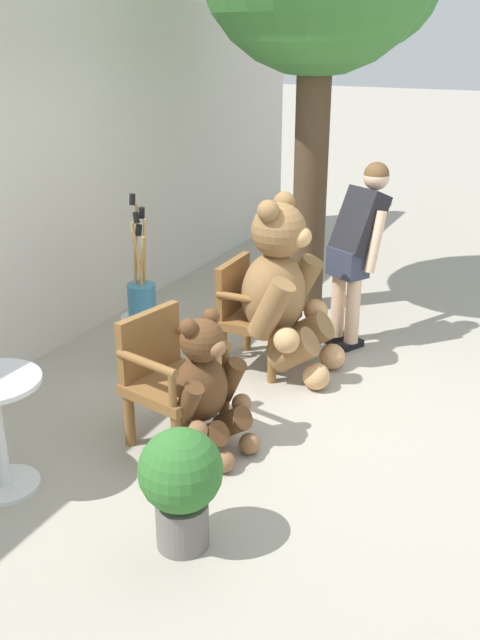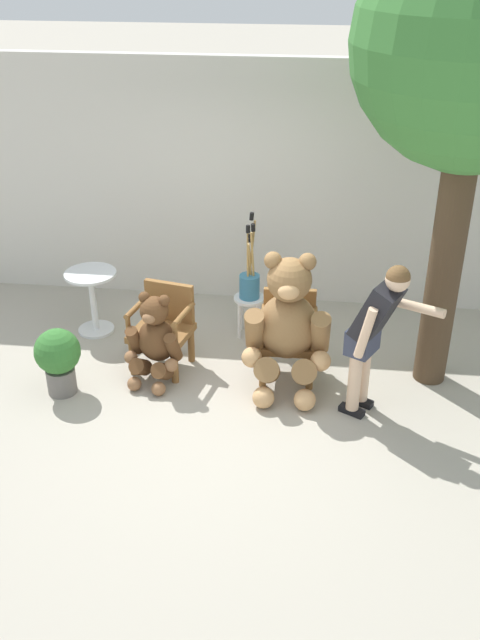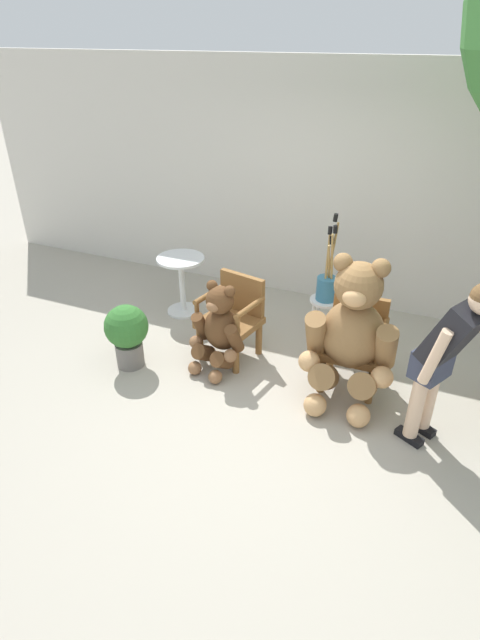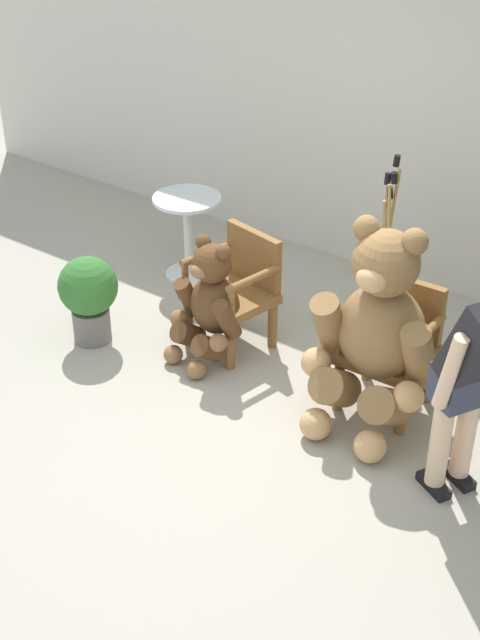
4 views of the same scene
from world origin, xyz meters
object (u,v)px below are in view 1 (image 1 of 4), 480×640
Objects in this scene: wooden_chair_right at (252,311)px; brush_bucket at (142,293)px; teddy_bear_small at (206,386)px; person_visitor at (358,241)px; wooden_chair_left at (169,375)px; potted_plant at (181,481)px; white_stool at (144,328)px; teddy_bear_large at (283,289)px.

brush_bucket is (-0.47, 0.72, 0.19)m from wooden_chair_right.
teddy_bear_small is 2.13m from person_visitor.
wooden_chair_left is at bearing -179.94° from wooden_chair_right.
teddy_bear_small is at bearing 20.56° from potted_plant.
wooden_chair_left is 1.26× the size of potted_plant.
wooden_chair_left is 1.08m from white_stool.
person_visitor is at bearing -37.53° from wooden_chair_right.
wooden_chair_right is 0.90× the size of brush_bucket.
potted_plant is (-2.15, -0.62, -0.07)m from wooden_chair_right.
wooden_chair_left is 0.29m from teddy_bear_small.
brush_bucket reaches higher than white_stool.
person_visitor is (0.78, -0.60, 0.45)m from wooden_chair_right.
teddy_bear_small is 2.04× the size of white_stool.
potted_plant is at bearing -145.36° from wooden_chair_left.
person_visitor is 2.97m from potted_plant.
white_stool is (-1.24, 1.32, -0.56)m from person_visitor.
person_visitor is 1.62× the size of brush_bucket.
teddy_bear_large is at bearing -64.33° from white_stool.
teddy_bear_small is 1.38× the size of potted_plant.
teddy_bear_large is 0.91× the size of person_visitor.
person_visitor is 1.90m from white_stool.
teddy_bear_large is at bearing -64.42° from brush_bucket.
person_visitor is (2.03, -0.60, 0.45)m from wooden_chair_left.
person_visitor is (2.06, -0.31, 0.46)m from teddy_bear_small.
wooden_chair_right is at bearing 90.69° from teddy_bear_large.
brush_bucket reaches higher than teddy_bear_large.
person_visitor reaches higher than wooden_chair_left.
wooden_chair_left reaches higher than potted_plant.
teddy_bear_large reaches higher than white_stool.
teddy_bear_large is (1.26, -0.26, 0.23)m from wooden_chair_left.
wooden_chair_right is at bearing 12.80° from teddy_bear_small.
brush_bucket is at bearing 36.11° from white_stool.
teddy_bear_large is at bearing 156.32° from person_visitor.
teddy_bear_large is at bearing -11.47° from wooden_chair_left.
person_visitor is at bearing -46.72° from brush_bucket.
teddy_bear_large reaches higher than wooden_chair_right.
wooden_chair_right is 0.56× the size of person_visitor.
teddy_bear_small is (-0.02, -0.29, -0.00)m from wooden_chair_left.
wooden_chair_left is at bearing 85.36° from teddy_bear_small.
wooden_chair_left is 1.09m from brush_bucket.
person_visitor reaches higher than potted_plant.
person_visitor is at bearing -16.30° from wooden_chair_left.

